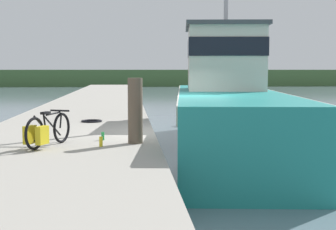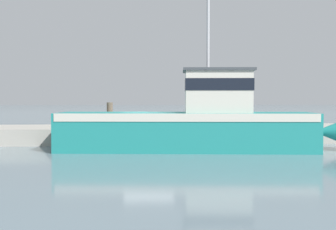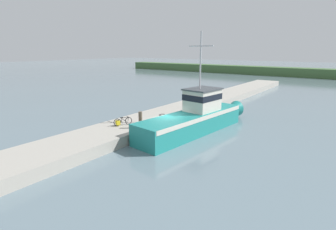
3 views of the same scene
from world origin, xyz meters
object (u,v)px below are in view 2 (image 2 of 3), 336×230
at_px(mooring_post, 110,115).
at_px(water_bottle_by_bike, 120,126).
at_px(fishing_boat_main, 201,122).
at_px(bicycle_touring, 104,121).
at_px(water_bottle_on_curb, 103,126).

distance_m(mooring_post, water_bottle_by_bike, 1.08).
xyz_separation_m(fishing_boat_main, mooring_post, (-2.81, -4.47, 0.20)).
height_order(bicycle_touring, water_bottle_on_curb, bicycle_touring).
bearing_deg(water_bottle_by_bike, fishing_boat_main, 48.04).
height_order(mooring_post, water_bottle_by_bike, mooring_post).
bearing_deg(water_bottle_by_bike, bicycle_touring, -138.47).
bearing_deg(mooring_post, water_bottle_by_bike, 143.20).
distance_m(bicycle_touring, mooring_post, 1.93).
bearing_deg(water_bottle_by_bike, water_bottle_on_curb, -89.50).
bearing_deg(water_bottle_on_curb, water_bottle_by_bike, 90.50).
bearing_deg(fishing_boat_main, water_bottle_on_curb, -119.65).
xyz_separation_m(bicycle_touring, water_bottle_on_curb, (1.13, 0.02, -0.23)).
height_order(bicycle_touring, mooring_post, mooring_post).
xyz_separation_m(bicycle_touring, mooring_post, (1.84, 0.45, 0.37)).
distance_m(fishing_boat_main, water_bottle_on_curb, 6.05).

